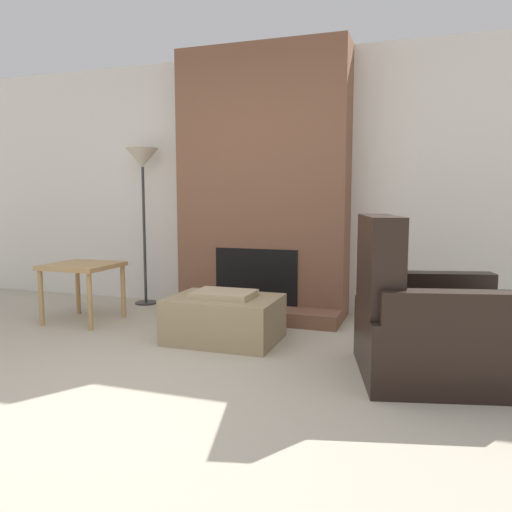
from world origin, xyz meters
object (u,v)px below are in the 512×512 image
Objects in this scene: side_table at (83,272)px; floor_lamp_left at (143,168)px; ottoman at (224,318)px; armchair at (427,330)px.

floor_lamp_left is (0.13, 0.88, 1.01)m from side_table.
floor_lamp_left is at bearing 142.14° from ottoman.
ottoman is at bearing -6.83° from side_table.
armchair is at bearing -12.19° from ottoman.
side_table is (-1.50, 0.18, 0.28)m from ottoman.
ottoman is 0.52× the size of floor_lamp_left.
floor_lamp_left is (-2.92, 1.40, 1.17)m from armchair.
armchair reaches higher than side_table.
floor_lamp_left is (-1.37, 1.06, 1.29)m from ottoman.
armchair is 1.95× the size of side_table.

